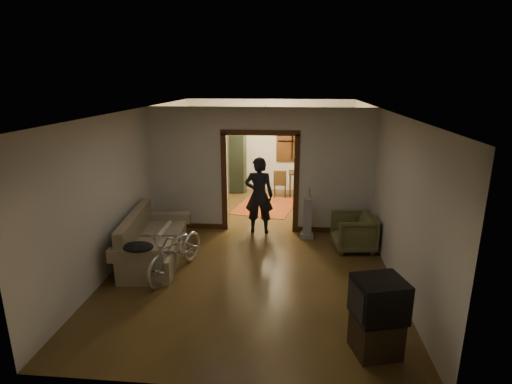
# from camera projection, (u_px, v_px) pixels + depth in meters

# --- Properties ---
(floor) EXTENTS (5.00, 8.50, 0.01)m
(floor) POSITION_uv_depth(u_px,v_px,m) (257.00, 242.00, 8.60)
(floor) COLOR #3E2C13
(floor) RESTS_ON ground
(ceiling) EXTENTS (5.00, 8.50, 0.01)m
(ceiling) POSITION_uv_depth(u_px,v_px,m) (257.00, 110.00, 7.83)
(ceiling) COLOR white
(ceiling) RESTS_ON floor
(wall_back) EXTENTS (5.00, 0.02, 2.80)m
(wall_back) POSITION_uv_depth(u_px,v_px,m) (269.00, 146.00, 12.28)
(wall_back) COLOR beige
(wall_back) RESTS_ON floor
(wall_left) EXTENTS (0.02, 8.50, 2.80)m
(wall_left) POSITION_uv_depth(u_px,v_px,m) (140.00, 176.00, 8.43)
(wall_left) COLOR beige
(wall_left) RESTS_ON floor
(wall_right) EXTENTS (0.02, 8.50, 2.80)m
(wall_right) POSITION_uv_depth(u_px,v_px,m) (381.00, 181.00, 7.99)
(wall_right) COLOR beige
(wall_right) RESTS_ON floor
(partition_wall) EXTENTS (5.00, 0.14, 2.80)m
(partition_wall) POSITION_uv_depth(u_px,v_px,m) (260.00, 171.00, 8.93)
(partition_wall) COLOR beige
(partition_wall) RESTS_ON floor
(door_casing) EXTENTS (1.74, 0.20, 2.32)m
(door_casing) POSITION_uv_depth(u_px,v_px,m) (260.00, 184.00, 9.01)
(door_casing) COLOR #3E210E
(door_casing) RESTS_ON floor
(far_window) EXTENTS (0.98, 0.06, 1.28)m
(far_window) POSITION_uv_depth(u_px,v_px,m) (292.00, 141.00, 12.14)
(far_window) COLOR black
(far_window) RESTS_ON wall_back
(chandelier) EXTENTS (0.24, 0.24, 0.24)m
(chandelier) POSITION_uv_depth(u_px,v_px,m) (266.00, 120.00, 10.35)
(chandelier) COLOR #FFE0A5
(chandelier) RESTS_ON ceiling
(light_switch) EXTENTS (0.08, 0.01, 0.12)m
(light_switch) POSITION_uv_depth(u_px,v_px,m) (307.00, 179.00, 8.81)
(light_switch) COLOR silver
(light_switch) RESTS_ON partition_wall
(sofa) EXTENTS (1.15, 2.13, 0.94)m
(sofa) POSITION_uv_depth(u_px,v_px,m) (154.00, 238.00, 7.59)
(sofa) COLOR #72684C
(sofa) RESTS_ON floor
(rolled_paper) EXTENTS (0.10, 0.77, 0.10)m
(rolled_paper) POSITION_uv_depth(u_px,v_px,m) (164.00, 229.00, 7.85)
(rolled_paper) COLOR beige
(rolled_paper) RESTS_ON sofa
(jacket) EXTENTS (0.52, 0.39, 0.15)m
(jacket) POSITION_uv_depth(u_px,v_px,m) (138.00, 247.00, 6.66)
(jacket) COLOR black
(jacket) RESTS_ON sofa
(bicycle) EXTENTS (1.02, 1.80, 0.90)m
(bicycle) POSITION_uv_depth(u_px,v_px,m) (176.00, 250.00, 7.10)
(bicycle) COLOR silver
(bicycle) RESTS_ON floor
(armchair) EXTENTS (0.90, 0.88, 0.74)m
(armchair) POSITION_uv_depth(u_px,v_px,m) (353.00, 232.00, 8.13)
(armchair) COLOR brown
(armchair) RESTS_ON floor
(tv_stand) EXTENTS (0.66, 0.62, 0.49)m
(tv_stand) POSITION_uv_depth(u_px,v_px,m) (376.00, 335.00, 5.07)
(tv_stand) COLOR black
(tv_stand) RESTS_ON floor
(crt_tv) EXTENTS (0.72, 0.67, 0.51)m
(crt_tv) POSITION_uv_depth(u_px,v_px,m) (379.00, 299.00, 4.92)
(crt_tv) COLOR black
(crt_tv) RESTS_ON tv_stand
(vacuum) EXTENTS (0.33, 0.30, 0.90)m
(vacuum) POSITION_uv_depth(u_px,v_px,m) (307.00, 218.00, 8.69)
(vacuum) COLOR gray
(vacuum) RESTS_ON floor
(person) EXTENTS (0.65, 0.44, 1.75)m
(person) POSITION_uv_depth(u_px,v_px,m) (259.00, 195.00, 8.90)
(person) COLOR black
(person) RESTS_ON floor
(oriental_rug) EXTENTS (1.83, 2.18, 0.01)m
(oriental_rug) POSITION_uv_depth(u_px,v_px,m) (266.00, 206.00, 10.99)
(oriental_rug) COLOR maroon
(oriental_rug) RESTS_ON floor
(locker) EXTENTS (1.01, 0.75, 1.80)m
(locker) POSITION_uv_depth(u_px,v_px,m) (231.00, 163.00, 12.19)
(locker) COLOR #2A341F
(locker) RESTS_ON floor
(globe) EXTENTS (0.28, 0.28, 0.28)m
(globe) POSITION_uv_depth(u_px,v_px,m) (230.00, 129.00, 11.90)
(globe) COLOR #1E5972
(globe) RESTS_ON locker
(desk) EXTENTS (0.99, 0.57, 0.72)m
(desk) POSITION_uv_depth(u_px,v_px,m) (305.00, 184.00, 11.84)
(desk) COLOR #322210
(desk) RESTS_ON floor
(desk_chair) EXTENTS (0.44, 0.44, 0.83)m
(desk_chair) POSITION_uv_depth(u_px,v_px,m) (280.00, 183.00, 11.75)
(desk_chair) COLOR #322210
(desk_chair) RESTS_ON floor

